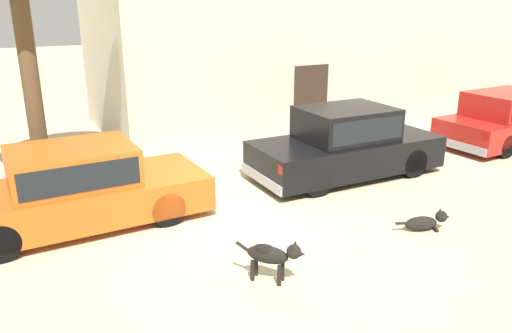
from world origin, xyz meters
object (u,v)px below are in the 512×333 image
Objects in this scene: parked_sedan_nearest at (77,187)px; stray_dog_spotted at (272,254)px; parked_sedan_second at (346,143)px; stray_dog_tan at (426,222)px; parked_sedan_third at (508,118)px.

parked_sedan_nearest is 5.67× the size of stray_dog_spotted.
stray_dog_spotted is (-3.68, -3.19, -0.34)m from parked_sedan_second.
stray_dog_tan is (5.24, -3.04, -0.54)m from parked_sedan_nearest.
parked_sedan_nearest is at bearing 170.59° from stray_dog_spotted.
parked_sedan_second is 5.55m from parked_sedan_third.
parked_sedan_nearest reaches higher than stray_dog_spotted.
parked_sedan_nearest is 11.31m from parked_sedan_third.
parked_sedan_nearest is 5.76m from parked_sedan_second.
parked_sedan_third is 5.47× the size of stray_dog_spotted.
stray_dog_spotted is at bearing -138.47° from parked_sedan_second.
parked_sedan_nearest is 6.09m from stray_dog_tan.
parked_sedan_second is 5.44× the size of stray_dog_spotted.
parked_sedan_nearest reaches higher than stray_dog_tan.
parked_sedan_nearest is 1.04× the size of parked_sedan_third.
parked_sedan_second is 4.88m from stray_dog_spotted.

